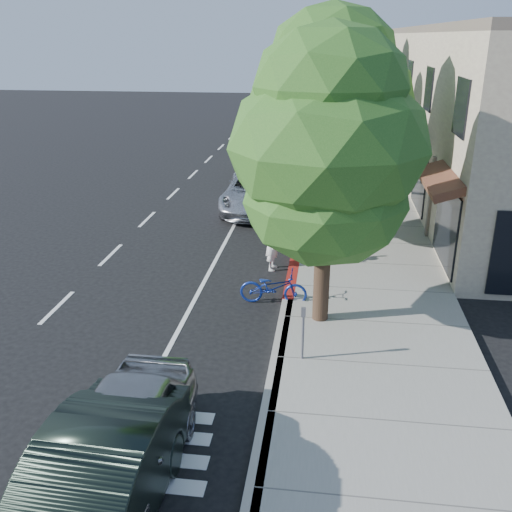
% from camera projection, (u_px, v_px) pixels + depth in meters
% --- Properties ---
extents(ground, '(120.00, 120.00, 0.00)m').
position_uv_depth(ground, '(290.00, 289.00, 16.56)').
color(ground, black).
rests_on(ground, ground).
extents(sidewalk, '(4.60, 56.00, 0.15)m').
position_uv_depth(sidewalk, '(360.00, 211.00, 23.66)').
color(sidewalk, gray).
rests_on(sidewalk, ground).
extents(curb, '(0.30, 56.00, 0.15)m').
position_uv_depth(curb, '(304.00, 209.00, 23.93)').
color(curb, '#9E998E').
rests_on(curb, ground).
extents(curb_red_segment, '(0.32, 4.00, 0.15)m').
position_uv_depth(curb_red_segment, '(293.00, 274.00, 17.46)').
color(curb_red_segment, maroon).
rests_on(curb_red_segment, ground).
extents(storefront_building, '(10.00, 36.00, 7.00)m').
position_uv_depth(storefront_building, '(493.00, 103.00, 30.79)').
color(storefront_building, beige).
rests_on(storefront_building, ground).
extents(street_tree_0, '(4.65, 4.65, 7.26)m').
position_uv_depth(street_tree_0, '(327.00, 151.00, 13.00)').
color(street_tree_0, black).
rests_on(street_tree_0, ground).
extents(street_tree_1, '(5.44, 5.44, 7.93)m').
position_uv_depth(street_tree_1, '(330.00, 106.00, 18.43)').
color(street_tree_1, black).
rests_on(street_tree_1, ground).
extents(street_tree_2, '(3.76, 3.76, 7.21)m').
position_uv_depth(street_tree_2, '(331.00, 94.00, 24.04)').
color(street_tree_2, black).
rests_on(street_tree_2, ground).
extents(street_tree_3, '(5.27, 5.27, 8.42)m').
position_uv_depth(street_tree_3, '(333.00, 71.00, 29.38)').
color(street_tree_3, black).
rests_on(street_tree_3, ground).
extents(street_tree_4, '(4.09, 4.09, 7.55)m').
position_uv_depth(street_tree_4, '(333.00, 72.00, 35.07)').
color(street_tree_4, black).
rests_on(street_tree_4, ground).
extents(street_tree_5, '(4.57, 4.57, 7.52)m').
position_uv_depth(street_tree_5, '(333.00, 69.00, 40.66)').
color(street_tree_5, black).
rests_on(street_tree_5, ground).
extents(cyclist, '(0.49, 0.69, 1.78)m').
position_uv_depth(cyclist, '(273.00, 243.00, 17.68)').
color(cyclist, white).
rests_on(cyclist, ground).
extents(bicycle, '(1.84, 0.65, 0.97)m').
position_uv_depth(bicycle, '(273.00, 287.00, 15.53)').
color(bicycle, navy).
rests_on(bicycle, ground).
extents(silver_suv, '(2.69, 5.65, 1.55)m').
position_uv_depth(silver_suv, '(256.00, 191.00, 23.93)').
color(silver_suv, '#B4B4B9').
rests_on(silver_suv, ground).
extents(dark_sedan, '(2.25, 4.82, 1.53)m').
position_uv_depth(dark_sedan, '(267.00, 181.00, 25.65)').
color(dark_sedan, black).
rests_on(dark_sedan, ground).
extents(white_pickup, '(3.07, 6.19, 1.73)m').
position_uv_depth(white_pickup, '(275.00, 148.00, 32.73)').
color(white_pickup, '#B8B8B8').
rests_on(white_pickup, ground).
extents(dark_suv_far, '(2.58, 5.40, 1.78)m').
position_uv_depth(dark_suv_far, '(301.00, 122.00, 42.22)').
color(dark_suv_far, black).
rests_on(dark_suv_far, ground).
extents(near_car_a, '(1.86, 4.52, 1.53)m').
position_uv_depth(near_car_a, '(118.00, 444.00, 9.15)').
color(near_car_a, '#A1A2A6').
rests_on(near_car_a, ground).
extents(near_car_b, '(1.79, 4.88, 1.60)m').
position_uv_depth(near_car_b, '(90.00, 495.00, 8.08)').
color(near_car_b, black).
rests_on(near_car_b, ground).
extents(pedestrian, '(0.94, 0.80, 1.72)m').
position_uv_depth(pedestrian, '(333.00, 166.00, 27.51)').
color(pedestrian, black).
rests_on(pedestrian, sidewalk).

